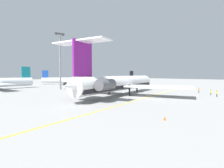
# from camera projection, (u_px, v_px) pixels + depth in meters

# --- Properties ---
(ground) EXTENTS (386.98, 386.98, 0.00)m
(ground) POSITION_uv_depth(u_px,v_px,m) (147.00, 97.00, 47.55)
(ground) COLOR gray
(main_jetliner) EXTENTS (44.64, 40.05, 13.28)m
(main_jetliner) POSITION_uv_depth(u_px,v_px,m) (119.00, 83.00, 51.13)
(main_jetliner) COLOR white
(main_jetliner) RESTS_ON ground
(airliner_mid_left) EXTENTS (26.50, 26.85, 8.52)m
(airliner_mid_left) POSITION_uv_depth(u_px,v_px,m) (66.00, 80.00, 109.36)
(airliner_mid_left) COLOR silver
(airliner_mid_left) RESTS_ON ground
(airliner_mid_right) EXTENTS (29.05, 28.64, 8.71)m
(airliner_mid_right) POSITION_uv_depth(u_px,v_px,m) (119.00, 80.00, 120.12)
(airliner_mid_right) COLOR silver
(airliner_mid_right) RESTS_ON ground
(ground_crew_near_nose) EXTENTS (0.38, 0.28, 1.72)m
(ground_crew_near_nose) POSITION_uv_depth(u_px,v_px,m) (211.00, 92.00, 51.46)
(ground_crew_near_nose) COLOR black
(ground_crew_near_nose) RESTS_ON ground
(ground_crew_near_tail) EXTENTS (0.28, 0.36, 1.69)m
(ground_crew_near_tail) POSITION_uv_depth(u_px,v_px,m) (217.00, 93.00, 48.02)
(ground_crew_near_tail) COLOR black
(ground_crew_near_tail) RESTS_ON ground
(ground_crew_portside) EXTENTS (0.27, 0.42, 1.67)m
(ground_crew_portside) POSITION_uv_depth(u_px,v_px,m) (199.00, 90.00, 58.64)
(ground_crew_portside) COLOR black
(ground_crew_portside) RESTS_ON ground
(safety_cone_nose) EXTENTS (0.40, 0.40, 0.55)m
(safety_cone_nose) POSITION_uv_depth(u_px,v_px,m) (165.00, 118.00, 23.50)
(safety_cone_nose) COLOR #EA590F
(safety_cone_nose) RESTS_ON ground
(safety_cone_wingtip) EXTENTS (0.40, 0.40, 0.55)m
(safety_cone_wingtip) POSITION_uv_depth(u_px,v_px,m) (99.00, 87.00, 82.30)
(safety_cone_wingtip) COLOR #EA590F
(safety_cone_wingtip) RESTS_ON ground
(taxiway_centreline) EXTENTS (81.60, 20.48, 0.01)m
(taxiway_centreline) POSITION_uv_depth(u_px,v_px,m) (145.00, 98.00, 45.87)
(taxiway_centreline) COLOR gold
(taxiway_centreline) RESTS_ON ground
(light_mast) EXTENTS (4.00, 0.70, 22.88)m
(light_mast) POSITION_uv_depth(u_px,v_px,m) (60.00, 58.00, 71.11)
(light_mast) COLOR slate
(light_mast) RESTS_ON ground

